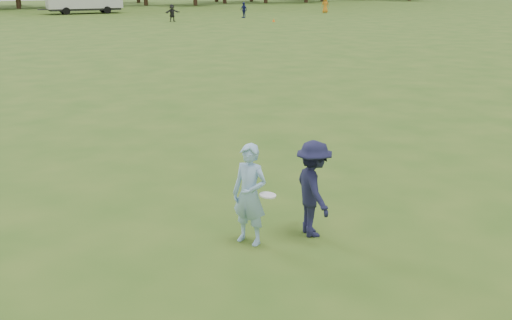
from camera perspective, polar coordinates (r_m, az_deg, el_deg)
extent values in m
plane|color=#315718|center=(10.31, -2.51, -7.16)|extent=(200.00, 200.00, 0.00)
imported|color=#90BBDF|center=(9.73, -0.61, -3.30)|extent=(0.67, 0.74, 1.69)
imported|color=#191A38|center=(10.08, 5.49, -2.75)|extent=(0.80, 1.16, 1.65)
imported|color=navy|center=(62.03, -1.18, 14.10)|extent=(0.63, 0.97, 1.53)
imported|color=orange|center=(70.27, 6.60, 14.45)|extent=(0.97, 0.78, 1.73)
imported|color=#272727|center=(57.46, -7.99, 13.70)|extent=(1.50, 0.63, 1.57)
cone|color=#FD5F0D|center=(56.72, 1.70, 13.17)|extent=(0.28, 0.28, 0.30)
cylinder|color=white|center=(9.53, 1.12, -3.38)|extent=(0.29, 0.29, 0.06)
cube|color=black|center=(71.11, -15.98, 13.66)|extent=(7.60, 2.30, 0.25)
cylinder|color=black|center=(69.53, -17.61, 13.37)|extent=(0.80, 0.25, 0.80)
cylinder|color=black|center=(72.00, -17.92, 13.45)|extent=(0.80, 0.25, 0.80)
cylinder|color=black|center=(70.30, -13.98, 13.69)|extent=(0.80, 0.25, 0.80)
cylinder|color=black|center=(72.75, -14.40, 13.77)|extent=(0.80, 0.25, 0.80)
cube|color=#333333|center=(70.48, -19.59, 13.35)|extent=(1.20, 0.15, 0.12)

